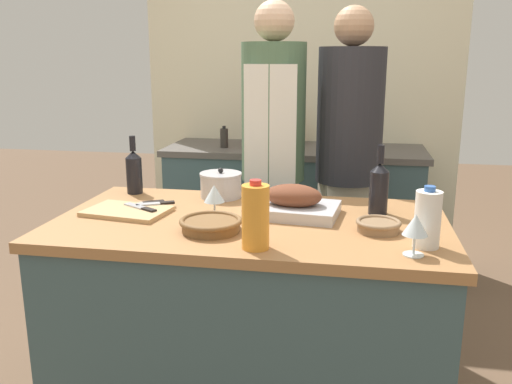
# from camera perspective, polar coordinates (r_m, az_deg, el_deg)

# --- Properties ---
(kitchen_island) EXTENTS (1.53, 0.85, 0.87)m
(kitchen_island) POSITION_cam_1_polar(r_m,az_deg,el_deg) (2.30, -0.58, -13.26)
(kitchen_island) COLOR #3D565B
(kitchen_island) RESTS_ON ground_plane
(back_counter) EXTENTS (1.72, 0.60, 0.90)m
(back_counter) POSITION_cam_1_polar(r_m,az_deg,el_deg) (3.74, 3.97, -2.09)
(back_counter) COLOR #3D565B
(back_counter) RESTS_ON ground_plane
(back_wall) EXTENTS (2.22, 0.10, 2.55)m
(back_wall) POSITION_cam_1_polar(r_m,az_deg,el_deg) (3.95, 4.76, 10.92)
(back_wall) COLOR beige
(back_wall) RESTS_ON ground_plane
(roasting_pan) EXTENTS (0.38, 0.29, 0.13)m
(roasting_pan) POSITION_cam_1_polar(r_m,az_deg,el_deg) (2.18, 3.92, -1.22)
(roasting_pan) COLOR #BCBCC1
(roasting_pan) RESTS_ON kitchen_island
(wicker_basket) EXTENTS (0.23, 0.23, 0.05)m
(wicker_basket) POSITION_cam_1_polar(r_m,az_deg,el_deg) (1.99, -4.77, -3.40)
(wicker_basket) COLOR brown
(wicker_basket) RESTS_ON kitchen_island
(cutting_board) EXTENTS (0.35, 0.26, 0.02)m
(cutting_board) POSITION_cam_1_polar(r_m,az_deg,el_deg) (2.27, -13.41, -1.98)
(cutting_board) COLOR tan
(cutting_board) RESTS_ON kitchen_island
(stock_pot) EXTENTS (0.19, 0.19, 0.14)m
(stock_pot) POSITION_cam_1_polar(r_m,az_deg,el_deg) (2.46, -3.72, 0.75)
(stock_pot) COLOR #B7B7BC
(stock_pot) RESTS_ON kitchen_island
(mixing_bowl) EXTENTS (0.16, 0.16, 0.04)m
(mixing_bowl) POSITION_cam_1_polar(r_m,az_deg,el_deg) (2.03, 12.75, -3.44)
(mixing_bowl) COLOR #846647
(mixing_bowl) RESTS_ON kitchen_island
(juice_jug) EXTENTS (0.09, 0.09, 0.23)m
(juice_jug) POSITION_cam_1_polar(r_m,az_deg,el_deg) (1.79, -0.05, -2.61)
(juice_jug) COLOR orange
(juice_jug) RESTS_ON kitchen_island
(milk_jug) EXTENTS (0.09, 0.09, 0.21)m
(milk_jug) POSITION_cam_1_polar(r_m,az_deg,el_deg) (1.89, 17.61, -2.72)
(milk_jug) COLOR white
(milk_jug) RESTS_ON kitchen_island
(wine_bottle_green) EXTENTS (0.07, 0.07, 0.27)m
(wine_bottle_green) POSITION_cam_1_polar(r_m,az_deg,el_deg) (2.58, -12.72, 2.19)
(wine_bottle_green) COLOR black
(wine_bottle_green) RESTS_ON kitchen_island
(wine_bottle_dark) EXTENTS (0.08, 0.08, 0.28)m
(wine_bottle_dark) POSITION_cam_1_polar(r_m,az_deg,el_deg) (2.24, 12.81, 0.51)
(wine_bottle_dark) COLOR black
(wine_bottle_dark) RESTS_ON kitchen_island
(wine_glass_left) EXTENTS (0.08, 0.08, 0.13)m
(wine_glass_left) POSITION_cam_1_polar(r_m,az_deg,el_deg) (2.14, -4.44, -0.28)
(wine_glass_left) COLOR silver
(wine_glass_left) RESTS_ON kitchen_island
(wine_glass_right) EXTENTS (0.08, 0.08, 0.14)m
(wine_glass_right) POSITION_cam_1_polar(r_m,az_deg,el_deg) (1.80, 16.43, -3.45)
(wine_glass_right) COLOR silver
(wine_glass_right) RESTS_ON kitchen_island
(knife_chef) EXTENTS (0.22, 0.15, 0.01)m
(knife_chef) POSITION_cam_1_polar(r_m,az_deg,el_deg) (2.41, -12.28, -1.19)
(knife_chef) COLOR #B7B7BC
(knife_chef) RESTS_ON kitchen_island
(knife_paring) EXTENTS (0.16, 0.10, 0.01)m
(knife_paring) POSITION_cam_1_polar(r_m,az_deg,el_deg) (2.32, -10.40, -1.19)
(knife_paring) COLOR #B7B7BC
(knife_paring) RESTS_ON cutting_board
(knife_bread) EXTENTS (0.17, 0.12, 0.01)m
(knife_bread) POSITION_cam_1_polar(r_m,az_deg,el_deg) (2.27, -11.99, -1.61)
(knife_bread) COLOR #B7B7BC
(knife_bread) RESTS_ON cutting_board
(stand_mixer) EXTENTS (0.18, 0.14, 0.36)m
(stand_mixer) POSITION_cam_1_polar(r_m,az_deg,el_deg) (3.59, 0.44, 6.98)
(stand_mixer) COLOR #B22323
(stand_mixer) RESTS_ON back_counter
(condiment_bottle_tall) EXTENTS (0.07, 0.07, 0.20)m
(condiment_bottle_tall) POSITION_cam_1_polar(r_m,az_deg,el_deg) (3.78, 4.70, 6.45)
(condiment_bottle_tall) COLOR #B28E2D
(condiment_bottle_tall) RESTS_ON back_counter
(condiment_bottle_short) EXTENTS (0.05, 0.05, 0.14)m
(condiment_bottle_short) POSITION_cam_1_polar(r_m,az_deg,el_deg) (3.64, -3.37, 5.71)
(condiment_bottle_short) COLOR #332D28
(condiment_bottle_short) RESTS_ON back_counter
(condiment_bottle_extra) EXTENTS (0.06, 0.06, 0.15)m
(condiment_bottle_extra) POSITION_cam_1_polar(r_m,az_deg,el_deg) (3.75, 0.69, 6.03)
(condiment_bottle_extra) COLOR #332D28
(condiment_bottle_extra) RESTS_ON back_counter
(person_cook_aproned) EXTENTS (0.33, 0.34, 1.77)m
(person_cook_aproned) POSITION_cam_1_polar(r_m,az_deg,el_deg) (2.88, 1.82, 4.00)
(person_cook_aproned) COLOR beige
(person_cook_aproned) RESTS_ON ground_plane
(person_cook_guest) EXTENTS (0.35, 0.35, 1.74)m
(person_cook_guest) POSITION_cam_1_polar(r_m,az_deg,el_deg) (2.94, 9.70, 3.61)
(person_cook_guest) COLOR beige
(person_cook_guest) RESTS_ON ground_plane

